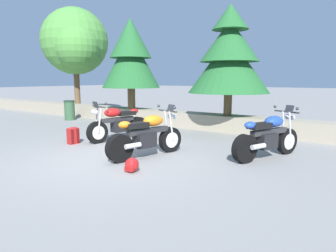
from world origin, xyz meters
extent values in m
plane|color=gray|center=(0.00, 0.00, 0.00)|extent=(120.00, 120.00, 0.00)
cube|color=gray|center=(0.00, 4.80, 0.28)|extent=(36.00, 0.80, 0.55)
cylinder|color=black|center=(-1.53, 0.90, 0.31)|extent=(0.27, 0.64, 0.62)
cylinder|color=black|center=(-1.22, 2.31, 0.31)|extent=(0.31, 0.64, 0.62)
cylinder|color=silver|center=(-1.53, 0.90, 0.31)|extent=(0.24, 0.41, 0.38)
cube|color=black|center=(-1.36, 1.65, 0.41)|extent=(0.42, 0.54, 0.34)
cube|color=#2D2D30|center=(-1.38, 1.55, 0.61)|extent=(0.37, 1.10, 0.12)
ellipsoid|color=red|center=(-1.42, 1.41, 0.83)|extent=(0.44, 0.58, 0.26)
cube|color=black|center=(-1.31, 1.88, 0.77)|extent=(0.37, 0.60, 0.12)
ellipsoid|color=red|center=(-1.25, 2.17, 0.81)|extent=(0.27, 0.32, 0.16)
cylinder|color=#2D2D30|center=(-1.51, 0.98, 1.03)|extent=(0.65, 0.18, 0.04)
sphere|color=silver|center=(-1.47, 0.83, 0.89)|extent=(0.13, 0.13, 0.13)
sphere|color=silver|center=(-1.61, 0.86, 0.89)|extent=(0.13, 0.13, 0.13)
cube|color=#26282D|center=(-1.53, 0.88, 1.09)|extent=(0.22, 0.14, 0.18)
cylinder|color=silver|center=(-1.43, 2.11, 0.36)|extent=(0.19, 0.39, 0.11)
cylinder|color=silver|center=(-1.43, 0.92, 0.67)|extent=(0.08, 0.17, 0.73)
cylinder|color=silver|center=(-1.61, 0.96, 0.67)|extent=(0.08, 0.17, 0.73)
sphere|color=#2D2D30|center=(-1.21, 0.95, 1.13)|extent=(0.07, 0.07, 0.07)
sphere|color=#2D2D30|center=(-1.80, 1.08, 1.13)|extent=(0.07, 0.07, 0.07)
cylinder|color=black|center=(0.71, 1.23, 0.31)|extent=(0.30, 0.63, 0.62)
cylinder|color=black|center=(0.32, -0.16, 0.31)|extent=(0.34, 0.65, 0.62)
cylinder|color=silver|center=(0.71, 1.23, 0.31)|extent=(0.26, 0.41, 0.38)
cube|color=black|center=(0.50, 0.49, 0.41)|extent=(0.44, 0.55, 0.34)
cube|color=#2D2D30|center=(0.53, 0.58, 0.61)|extent=(0.43, 1.10, 0.12)
ellipsoid|color=orange|center=(0.57, 0.73, 0.83)|extent=(0.47, 0.59, 0.26)
cube|color=black|center=(0.44, 0.27, 0.77)|extent=(0.40, 0.61, 0.12)
ellipsoid|color=orange|center=(0.36, -0.02, 0.81)|extent=(0.29, 0.33, 0.16)
cylinder|color=#2D2D30|center=(0.69, 1.15, 1.03)|extent=(0.64, 0.21, 0.04)
sphere|color=silver|center=(0.66, 1.31, 0.89)|extent=(0.13, 0.13, 0.13)
sphere|color=silver|center=(0.79, 1.27, 0.89)|extent=(0.13, 0.13, 0.13)
cube|color=#26282D|center=(0.71, 1.25, 1.09)|extent=(0.22, 0.15, 0.18)
cylinder|color=silver|center=(0.54, 0.03, 0.36)|extent=(0.21, 0.40, 0.11)
cylinder|color=silver|center=(0.61, 1.21, 0.67)|extent=(0.09, 0.17, 0.73)
cylinder|color=silver|center=(0.78, 1.17, 0.67)|extent=(0.09, 0.17, 0.73)
sphere|color=#2D2D30|center=(0.39, 1.19, 1.13)|extent=(0.07, 0.07, 0.07)
sphere|color=#2D2D30|center=(0.97, 1.03, 1.13)|extent=(0.07, 0.07, 0.07)
cylinder|color=black|center=(3.15, 2.65, 0.31)|extent=(0.38, 0.62, 0.62)
cylinder|color=black|center=(2.57, 1.33, 0.31)|extent=(0.41, 0.64, 0.62)
cylinder|color=silver|center=(3.15, 2.65, 0.31)|extent=(0.30, 0.42, 0.38)
cube|color=black|center=(2.84, 1.95, 0.41)|extent=(0.48, 0.57, 0.34)
cube|color=#2D2D30|center=(2.88, 2.04, 0.61)|extent=(0.57, 1.06, 0.12)
ellipsoid|color=#2347A8|center=(2.94, 2.17, 0.83)|extent=(0.52, 0.61, 0.26)
cube|color=black|center=(2.75, 1.73, 0.77)|extent=(0.46, 0.62, 0.12)
ellipsoid|color=#2347A8|center=(2.63, 1.46, 0.81)|extent=(0.31, 0.34, 0.16)
cylinder|color=#2D2D30|center=(3.11, 2.58, 1.03)|extent=(0.62, 0.30, 0.04)
sphere|color=silver|center=(3.11, 2.73, 0.89)|extent=(0.13, 0.13, 0.13)
sphere|color=silver|center=(3.23, 2.68, 0.89)|extent=(0.13, 0.13, 0.13)
cube|color=#26282D|center=(3.15, 2.67, 1.09)|extent=(0.22, 0.17, 0.18)
cylinder|color=silver|center=(2.82, 1.49, 0.36)|extent=(0.25, 0.39, 0.11)
cylinder|color=silver|center=(3.05, 2.65, 0.67)|extent=(0.11, 0.17, 0.73)
cylinder|color=silver|center=(3.21, 2.58, 0.67)|extent=(0.11, 0.17, 0.73)
sphere|color=#2D2D30|center=(2.82, 2.66, 1.13)|extent=(0.07, 0.07, 0.07)
sphere|color=#2D2D30|center=(3.37, 2.42, 1.13)|extent=(0.07, 0.07, 0.07)
cube|color=#A31E1E|center=(-2.04, 0.48, 0.22)|extent=(0.22, 0.32, 0.44)
cube|color=#A31E1E|center=(-2.16, 0.49, 0.18)|extent=(0.09, 0.24, 0.24)
ellipsoid|color=#A31E1E|center=(-2.04, 0.48, 0.43)|extent=(0.21, 0.31, 0.08)
cube|color=#591010|center=(-1.95, 0.38, 0.24)|extent=(0.04, 0.05, 0.37)
cube|color=#591010|center=(-1.93, 0.54, 0.24)|extent=(0.04, 0.05, 0.37)
sphere|color=#B21919|center=(0.97, -0.51, 0.14)|extent=(0.28, 0.28, 0.28)
ellipsoid|color=black|center=(0.97, -0.59, 0.15)|extent=(0.23, 0.06, 0.12)
cube|color=#B21919|center=(0.97, -0.59, 0.07)|extent=(0.20, 0.08, 0.08)
cylinder|color=brown|center=(-7.51, 5.09, 1.48)|extent=(0.28, 0.28, 1.85)
sphere|color=#4C8E3D|center=(-7.51, 5.09, 3.61)|extent=(3.22, 3.22, 3.22)
sphere|color=#4C8E3D|center=(-6.78, 4.61, 3.29)|extent=(2.09, 2.09, 2.09)
cylinder|color=brown|center=(-3.43, 4.56, 1.14)|extent=(0.31, 0.31, 1.18)
cone|color=#23602D|center=(-3.43, 4.56, 2.52)|extent=(2.36, 2.36, 2.18)
cone|color=#23602D|center=(-3.43, 4.56, 3.42)|extent=(1.70, 1.70, 1.57)
cylinder|color=brown|center=(0.75, 4.70, 1.07)|extent=(0.27, 0.27, 1.03)
cone|color=#23602D|center=(0.75, 4.70, 2.26)|extent=(2.72, 2.72, 1.87)
cone|color=#23602D|center=(0.75, 4.70, 3.03)|extent=(1.96, 1.96, 1.35)
cone|color=#23602D|center=(0.75, 4.70, 3.79)|extent=(1.19, 1.19, 0.82)
cylinder|color=#335638|center=(-6.12, 3.51, 0.40)|extent=(0.44, 0.44, 0.80)
cylinder|color=#1E3421|center=(-6.12, 3.51, 0.83)|extent=(0.46, 0.46, 0.06)
camera|label=1|loc=(4.66, -4.70, 1.80)|focal=31.44mm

